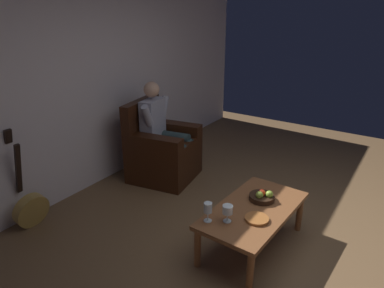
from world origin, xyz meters
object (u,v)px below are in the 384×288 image
at_px(person_seated, 163,128).
at_px(guitar, 30,207).
at_px(wine_glass_far, 208,209).
at_px(fruit_bowl, 262,197).
at_px(coffee_table, 253,213).
at_px(armchair, 161,152).
at_px(decorative_dish, 257,219).
at_px(wine_glass_near, 228,210).

distance_m(person_seated, guitar, 1.75).
height_order(wine_glass_far, fruit_bowl, wine_glass_far).
xyz_separation_m(coffee_table, guitar, (0.93, -2.03, -0.14)).
bearing_deg(wine_glass_far, fruit_bowl, 156.74).
bearing_deg(wine_glass_far, armchair, -129.00).
bearing_deg(armchair, guitar, -24.48).
bearing_deg(decorative_dish, fruit_bowl, -164.14).
bearing_deg(decorative_dish, wine_glass_near, -52.41).
xyz_separation_m(guitar, wine_glass_near, (-0.61, 1.92, 0.30)).
relative_size(person_seated, decorative_dish, 6.09).
bearing_deg(guitar, coffee_table, 114.54).
height_order(person_seated, guitar, person_seated).
bearing_deg(decorative_dish, armchair, -116.72).
relative_size(armchair, guitar, 0.98).
xyz_separation_m(guitar, fruit_bowl, (-1.10, 2.03, 0.23)).
distance_m(person_seated, wine_glass_near, 1.79).
relative_size(wine_glass_near, wine_glass_far, 0.88).
bearing_deg(armchair, coffee_table, 56.74).
height_order(armchair, guitar, guitar).
relative_size(guitar, wine_glass_near, 6.71).
bearing_deg(person_seated, armchair, -90.00).
bearing_deg(fruit_bowl, wine_glass_near, -12.29).
height_order(guitar, decorative_dish, guitar).
relative_size(coffee_table, wine_glass_far, 6.70).
bearing_deg(wine_glass_near, fruit_bowl, 167.71).
xyz_separation_m(wine_glass_far, decorative_dish, (-0.24, 0.34, -0.11)).
bearing_deg(armchair, decorative_dish, 53.49).
xyz_separation_m(guitar, wine_glass_far, (-0.52, 1.78, 0.31)).
bearing_deg(guitar, wine_glass_near, 107.57).
distance_m(wine_glass_far, fruit_bowl, 0.63).
xyz_separation_m(armchair, guitar, (1.62, -0.42, -0.13)).
height_order(armchair, decorative_dish, armchair).
distance_m(armchair, decorative_dish, 1.90).
bearing_deg(coffee_table, wine_glass_near, -18.21).
distance_m(person_seated, decorative_dish, 1.90).
distance_m(wine_glass_near, wine_glass_far, 0.17).
bearing_deg(decorative_dish, coffee_table, -148.41).
bearing_deg(wine_glass_near, coffee_table, 161.79).
xyz_separation_m(coffee_table, fruit_bowl, (-0.18, 0.00, 0.09)).
bearing_deg(fruit_bowl, wine_glass_far, -23.26).
xyz_separation_m(person_seated, fruit_bowl, (0.52, 1.58, -0.22)).
bearing_deg(decorative_dish, person_seated, -117.23).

